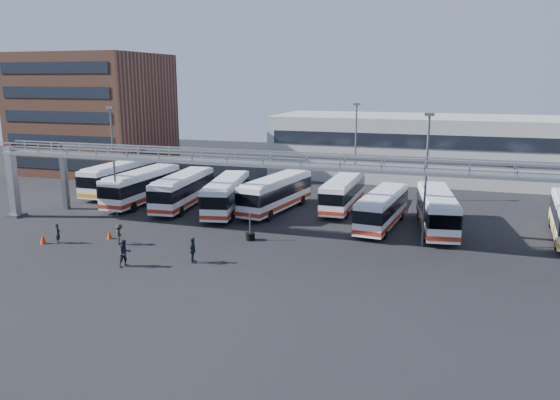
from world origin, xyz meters
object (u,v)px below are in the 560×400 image
(pedestrian_c, at_px, (119,234))
(bus_2, at_px, (183,189))
(pedestrian_b, at_px, (125,253))
(bus_3, at_px, (227,194))
(pedestrian_d, at_px, (193,250))
(bus_1, at_px, (142,186))
(bus_7, at_px, (437,209))
(light_pole_back, at_px, (356,146))
(bus_4, at_px, (276,192))
(tire_stack, at_px, (250,236))
(bus_0, at_px, (119,177))
(bus_5, at_px, (343,192))
(light_pole_left, at_px, (113,156))
(pedestrian_a, at_px, (58,233))
(bus_6, at_px, (382,208))
(light_pole_mid, at_px, (426,173))
(cone_left, at_px, (43,239))
(cone_right, at_px, (109,235))

(pedestrian_c, bearing_deg, bus_2, -22.25)
(bus_2, height_order, pedestrian_b, bus_2)
(bus_3, xyz_separation_m, pedestrian_d, (3.57, -14.36, -0.92))
(bus_1, xyz_separation_m, bus_7, (29.37, -1.42, -0.05))
(light_pole_back, relative_size, bus_4, 0.90)
(tire_stack, bearing_deg, pedestrian_b, -124.93)
(bus_0, bearing_deg, bus_5, 0.62)
(bus_4, bearing_deg, pedestrian_c, -111.06)
(light_pole_left, height_order, bus_3, light_pole_left)
(bus_4, bearing_deg, bus_5, 33.47)
(bus_3, bearing_deg, light_pole_left, -165.32)
(light_pole_back, xyz_separation_m, pedestrian_a, (-19.38, -22.88, -4.94))
(bus_3, bearing_deg, pedestrian_c, -118.50)
(bus_5, distance_m, bus_6, 7.18)
(light_pole_mid, bearing_deg, bus_6, 128.89)
(light_pole_mid, xyz_separation_m, pedestrian_b, (-19.23, -11.04, -4.77))
(light_pole_mid, height_order, bus_1, light_pole_mid)
(pedestrian_a, height_order, cone_left, pedestrian_a)
(pedestrian_b, bearing_deg, bus_5, 3.11)
(pedestrian_a, distance_m, pedestrian_d, 12.30)
(light_pole_back, xyz_separation_m, bus_0, (-25.84, -4.83, -3.81))
(bus_1, bearing_deg, cone_left, -88.52)
(bus_3, height_order, cone_left, bus_3)
(bus_0, xyz_separation_m, bus_2, (10.14, -4.06, -0.05))
(pedestrian_d, bearing_deg, pedestrian_a, 72.53)
(bus_3, distance_m, pedestrian_c, 12.80)
(bus_1, distance_m, pedestrian_b, 19.78)
(pedestrian_d, bearing_deg, bus_0, 31.78)
(bus_5, xyz_separation_m, cone_right, (-15.98, -15.80, -1.42))
(bus_1, bearing_deg, pedestrian_d, -47.82)
(bus_2, height_order, bus_5, bus_2)
(pedestrian_c, bearing_deg, bus_3, -44.95)
(light_pole_mid, height_order, bus_3, light_pole_mid)
(light_pole_back, height_order, bus_5, light_pole_back)
(bus_3, bearing_deg, light_pole_back, 30.90)
(bus_0, xyz_separation_m, tire_stack, (20.57, -12.67, -1.55))
(bus_3, bearing_deg, light_pole_mid, -27.12)
(bus_5, bearing_deg, cone_right, -134.54)
(pedestrian_b, relative_size, cone_left, 2.50)
(cone_right, bearing_deg, light_pole_left, 119.42)
(light_pole_back, distance_m, bus_4, 10.60)
(bus_6, relative_size, pedestrian_b, 5.52)
(bus_5, relative_size, bus_6, 1.00)
(bus_1, bearing_deg, light_pole_mid, -11.69)
(bus_7, bearing_deg, bus_3, 170.52)
(bus_2, distance_m, bus_6, 20.04)
(bus_1, distance_m, pedestrian_d, 20.37)
(pedestrian_a, bearing_deg, bus_4, -63.01)
(bus_2, height_order, cone_left, bus_2)
(bus_6, bearing_deg, bus_0, 175.50)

